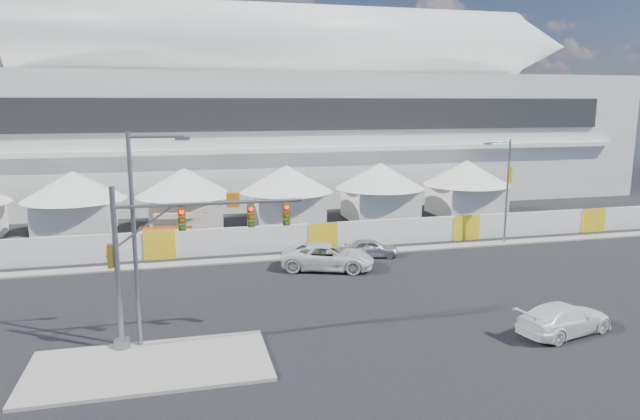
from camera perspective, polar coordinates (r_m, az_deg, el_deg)
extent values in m
plane|color=black|center=(29.00, -4.19, -11.61)|extent=(160.00, 160.00, 0.00)
cube|color=gray|center=(25.93, -16.62, -14.70)|extent=(10.00, 5.00, 0.15)
cube|color=gray|center=(47.29, 17.62, -3.16)|extent=(80.00, 1.20, 0.12)
cube|color=silver|center=(69.69, -3.73, 7.43)|extent=(80.00, 24.00, 14.00)
cube|color=black|center=(57.68, -1.57, 9.54)|extent=(68.00, 0.30, 3.20)
cube|color=white|center=(57.61, -1.49, 6.05)|extent=(72.00, 0.80, 0.50)
cylinder|color=white|center=(67.95, -3.53, 16.45)|extent=(57.60, 8.40, 8.40)
cylinder|color=white|center=(68.30, -1.81, 16.08)|extent=(51.60, 6.80, 6.80)
cylinder|color=white|center=(68.72, -0.12, 15.70)|extent=(45.60, 5.20, 5.20)
cone|color=white|center=(80.71, 20.90, 15.04)|extent=(8.00, 7.60, 7.60)
cube|color=silver|center=(52.04, -23.21, -0.67)|extent=(6.00, 6.00, 3.00)
cone|color=silver|center=(51.62, -23.43, 2.27)|extent=(8.40, 8.40, 2.40)
cube|color=silver|center=(51.34, -13.26, -0.22)|extent=(6.00, 6.00, 3.00)
cone|color=silver|center=(50.91, -13.39, 2.76)|extent=(8.40, 8.40, 2.40)
cube|color=silver|center=(52.21, -3.35, 0.23)|extent=(6.00, 6.00, 3.00)
cone|color=silver|center=(51.78, -3.38, 3.17)|extent=(8.40, 8.40, 2.40)
cube|color=silver|center=(54.56, 5.98, 0.65)|extent=(6.00, 6.00, 3.00)
cone|color=silver|center=(54.16, 6.04, 3.46)|extent=(8.40, 8.40, 2.40)
cube|color=silver|center=(58.23, 14.34, 1.01)|extent=(6.00, 6.00, 3.00)
cone|color=silver|center=(57.85, 14.46, 3.65)|extent=(8.40, 8.40, 2.40)
cube|color=white|center=(43.44, 0.30, -2.58)|extent=(70.00, 0.25, 2.00)
imported|color=#B5B4BA|center=(41.32, 5.10, -3.81)|extent=(2.25, 4.10, 1.32)
imported|color=silver|center=(38.15, 0.78, -4.69)|extent=(4.77, 6.77, 1.72)
imported|color=white|center=(30.35, 23.25, -9.94)|extent=(3.25, 5.49, 1.49)
imported|color=#9D9DA1|center=(47.23, -27.71, -3.21)|extent=(3.15, 4.68, 1.26)
cylinder|color=gray|center=(26.60, -19.62, -5.60)|extent=(0.24, 0.24, 7.34)
cylinder|color=gray|center=(27.74, -19.16, -12.50)|extent=(0.71, 0.71, 0.40)
cylinder|color=gray|center=(25.87, -10.87, 0.65)|extent=(8.27, 0.16, 0.16)
cube|color=#594714|center=(25.96, -13.64, -0.87)|extent=(0.32, 0.22, 1.05)
cube|color=#594714|center=(26.14, -6.93, -0.57)|extent=(0.32, 0.22, 1.05)
cube|color=#594714|center=(26.39, -3.40, -0.40)|extent=(0.32, 0.22, 1.05)
cube|color=#594714|center=(26.47, -20.25, -4.35)|extent=(0.22, 0.32, 1.05)
cylinder|color=slate|center=(26.43, -18.07, -3.04)|extent=(0.19, 0.19, 9.63)
cylinder|color=slate|center=(25.71, -16.03, 7.09)|extent=(2.35, 0.13, 0.13)
cube|color=slate|center=(25.70, -13.62, 6.96)|extent=(0.64, 0.27, 0.16)
cylinder|color=slate|center=(46.67, 18.20, 1.68)|extent=(0.16, 0.16, 8.18)
cylinder|color=slate|center=(45.72, 17.42, 6.48)|extent=(2.00, 0.11, 0.11)
cube|color=slate|center=(45.26, 16.42, 6.38)|extent=(0.55, 0.23, 0.14)
cube|color=yellow|center=(46.61, 18.54, 3.34)|extent=(0.03, 0.55, 1.27)
cube|color=#CA6413|center=(46.50, -15.25, -2.56)|extent=(4.24, 2.31, 1.23)
cube|color=beige|center=(46.15, -13.68, -0.52)|extent=(4.28, 0.95, 0.39)
cube|color=beige|center=(46.10, -10.65, 0.44)|extent=(3.32, 0.77, 1.36)
cube|color=#CA6413|center=(46.11, -8.73, 1.22)|extent=(1.13, 1.13, 1.12)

